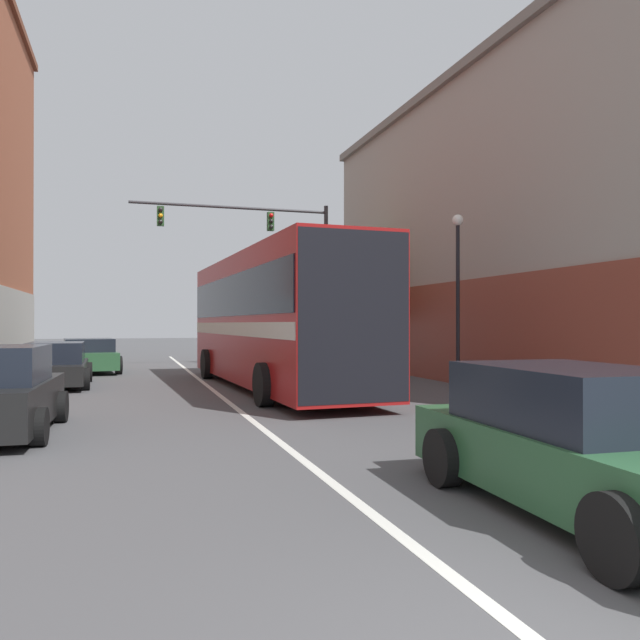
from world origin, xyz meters
The scene contains 10 objects.
lane_center_line centered at (0.00, 14.00, 0.00)m, with size 0.14×39.99×0.01m.
building_right_storefront centered at (12.07, 15.64, 5.07)m, with size 9.58×19.87×9.89m.
bus centered at (1.71, 15.31, 2.13)m, with size 3.19×12.42×3.82m.
hatchback_foreground centered at (1.99, 2.73, 0.68)m, with size 2.07×4.56×1.45m.
parked_car_left_near centered at (-3.72, 22.96, 0.64)m, with size 2.52×4.29×1.31m.
parked_car_left_mid centered at (-4.32, 17.59, 0.63)m, with size 2.03×4.39×1.33m.
traffic_signal_gantry centered at (3.71, 23.98, 5.15)m, with size 8.50×0.36×7.12m.
street_lamp centered at (5.90, 12.02, 2.60)m, with size 0.29×0.29×4.72m.
street_tree_near centered at (6.16, 20.50, 3.78)m, with size 3.20×2.88×5.55m.
street_tree_far centered at (6.11, 20.54, 3.56)m, with size 2.49×2.24×4.95m.
Camera 1 is at (-2.31, -2.38, 1.88)m, focal length 35.00 mm.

